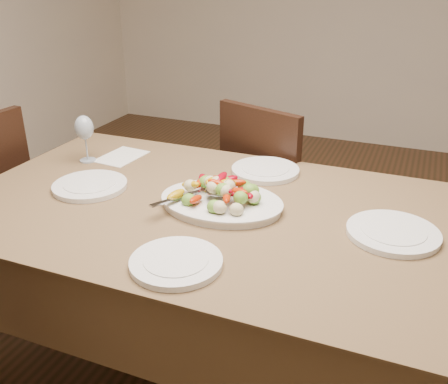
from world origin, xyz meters
TOP-DOWN VIEW (x-y plane):
  - floor at (0.00, 0.00)m, footprint 6.00×6.00m
  - dining_table at (-0.07, -0.14)m, footprint 1.84×1.05m
  - chair_far at (-0.08, 0.62)m, footprint 0.54×0.54m
  - serving_platter at (-0.08, -0.13)m, footprint 0.41×0.30m
  - roasted_vegetables at (-0.08, -0.13)m, footprint 0.34×0.23m
  - serving_spoon at (-0.15, -0.17)m, footprint 0.28×0.15m
  - plate_left at (-0.58, -0.17)m, footprint 0.27×0.27m
  - plate_right at (0.47, -0.11)m, footprint 0.28×0.28m
  - plate_far at (-0.04, 0.22)m, footprint 0.26×0.26m
  - plate_near at (-0.06, -0.51)m, footprint 0.25×0.25m
  - wine_glass at (-0.76, 0.05)m, footprint 0.08×0.08m
  - menu_card at (-0.66, 0.15)m, footprint 0.17×0.22m

SIDE VIEW (x-z plane):
  - floor at x=0.00m, z-range 0.00..0.00m
  - dining_table at x=-0.07m, z-range 0.00..0.76m
  - chair_far at x=-0.08m, z-range 0.00..0.95m
  - menu_card at x=-0.66m, z-range 0.76..0.76m
  - plate_left at x=-0.58m, z-range 0.76..0.78m
  - plate_right at x=0.47m, z-range 0.76..0.78m
  - plate_far at x=-0.04m, z-range 0.76..0.78m
  - plate_near at x=-0.06m, z-range 0.76..0.78m
  - serving_platter at x=-0.08m, z-range 0.76..0.78m
  - serving_spoon at x=-0.15m, z-range 0.79..0.82m
  - roasted_vegetables at x=-0.08m, z-range 0.78..0.87m
  - wine_glass at x=-0.76m, z-range 0.76..0.96m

